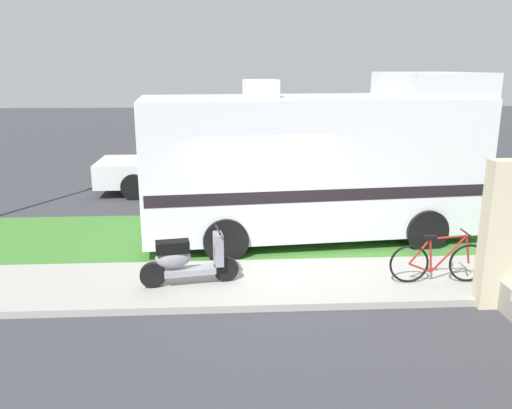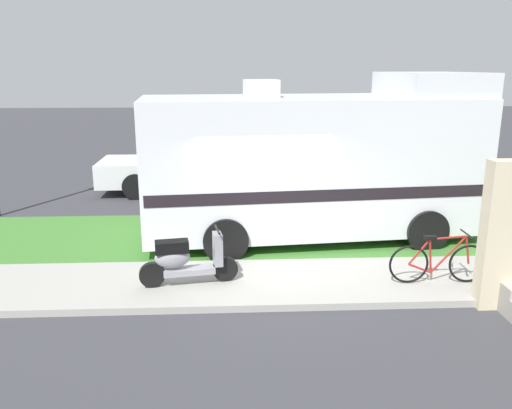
{
  "view_description": "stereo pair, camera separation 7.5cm",
  "coord_description": "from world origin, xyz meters",
  "px_view_note": "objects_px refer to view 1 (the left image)",
  "views": [
    {
      "loc": [
        -0.73,
        -9.72,
        3.77
      ],
      "look_at": [
        -0.16,
        0.3,
        1.1
      ],
      "focal_mm": 36.65,
      "sensor_mm": 36.0,
      "label": 1
    },
    {
      "loc": [
        -0.66,
        -9.72,
        3.77
      ],
      "look_at": [
        -0.16,
        0.3,
        1.1
      ],
      "focal_mm": 36.65,
      "sensor_mm": 36.0,
      "label": 2
    }
  ],
  "objects_px": {
    "scooter": "(186,259)",
    "bottle_green": "(451,265)",
    "motorhome_rv": "(314,162)",
    "pickup_truck_near": "(213,161)",
    "bicycle": "(439,261)"
  },
  "relations": [
    {
      "from": "motorhome_rv",
      "to": "bicycle",
      "type": "relative_size",
      "value": 4.26
    },
    {
      "from": "bicycle",
      "to": "bottle_green",
      "type": "xyz_separation_m",
      "value": [
        0.47,
        0.55,
        -0.29
      ]
    },
    {
      "from": "motorhome_rv",
      "to": "bicycle",
      "type": "bearing_deg",
      "value": -59.57
    },
    {
      "from": "motorhome_rv",
      "to": "bicycle",
      "type": "distance_m",
      "value": 3.63
    },
    {
      "from": "scooter",
      "to": "bottle_green",
      "type": "height_order",
      "value": "scooter"
    },
    {
      "from": "scooter",
      "to": "pickup_truck_near",
      "type": "distance_m",
      "value": 7.53
    },
    {
      "from": "motorhome_rv",
      "to": "bottle_green",
      "type": "xyz_separation_m",
      "value": [
        2.2,
        -2.4,
        -1.52
      ]
    },
    {
      "from": "pickup_truck_near",
      "to": "bottle_green",
      "type": "relative_size",
      "value": 24.71
    },
    {
      "from": "bicycle",
      "to": "bottle_green",
      "type": "bearing_deg",
      "value": 49.16
    },
    {
      "from": "motorhome_rv",
      "to": "pickup_truck_near",
      "type": "height_order",
      "value": "motorhome_rv"
    },
    {
      "from": "bicycle",
      "to": "motorhome_rv",
      "type": "bearing_deg",
      "value": 120.43
    },
    {
      "from": "scooter",
      "to": "bottle_green",
      "type": "bearing_deg",
      "value": 4.63
    },
    {
      "from": "motorhome_rv",
      "to": "bottle_green",
      "type": "bearing_deg",
      "value": -47.44
    },
    {
      "from": "pickup_truck_near",
      "to": "bottle_green",
      "type": "bearing_deg",
      "value": -57.49
    },
    {
      "from": "motorhome_rv",
      "to": "pickup_truck_near",
      "type": "distance_m",
      "value": 5.33
    }
  ]
}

